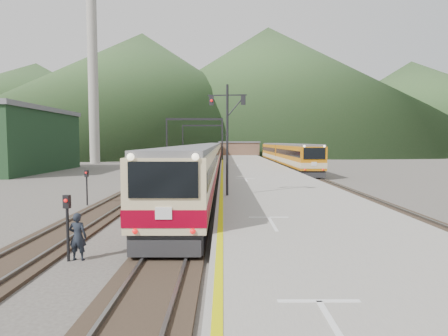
{
  "coord_description": "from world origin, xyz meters",
  "views": [
    {
      "loc": [
        1.95,
        -7.8,
        4.08
      ],
      "look_at": [
        2.02,
        21.45,
        2.0
      ],
      "focal_mm": 30.0,
      "sensor_mm": 36.0,
      "label": 1
    }
  ],
  "objects_px": {
    "second_train": "(285,155)",
    "worker": "(78,237)",
    "main_train": "(209,157)",
    "signal_mast": "(227,128)"
  },
  "relations": [
    {
      "from": "second_train",
      "to": "worker",
      "type": "distance_m",
      "value": 47.72
    },
    {
      "from": "signal_mast",
      "to": "second_train",
      "type": "bearing_deg",
      "value": 75.8
    },
    {
      "from": "main_train",
      "to": "second_train",
      "type": "bearing_deg",
      "value": 33.47
    },
    {
      "from": "second_train",
      "to": "worker",
      "type": "relative_size",
      "value": 22.88
    },
    {
      "from": "main_train",
      "to": "worker",
      "type": "height_order",
      "value": "main_train"
    },
    {
      "from": "main_train",
      "to": "second_train",
      "type": "relative_size",
      "value": 2.02
    },
    {
      "from": "main_train",
      "to": "worker",
      "type": "xyz_separation_m",
      "value": [
        -3.03,
        -37.84,
        -1.11
      ]
    },
    {
      "from": "main_train",
      "to": "worker",
      "type": "relative_size",
      "value": 46.3
    },
    {
      "from": "worker",
      "to": "second_train",
      "type": "bearing_deg",
      "value": -105.26
    },
    {
      "from": "main_train",
      "to": "second_train",
      "type": "distance_m",
      "value": 13.79
    }
  ]
}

